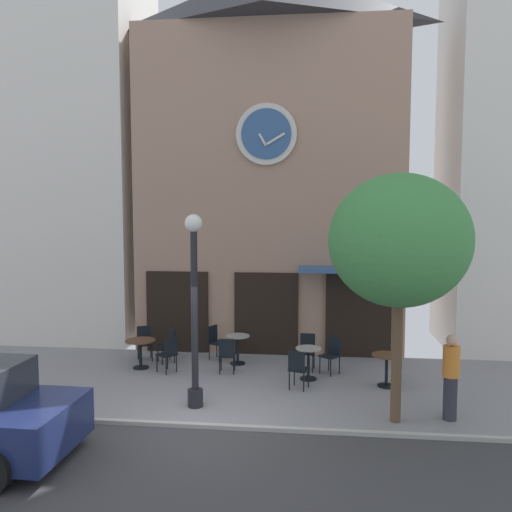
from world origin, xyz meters
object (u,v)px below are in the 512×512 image
Objects in this scene: street_lamp at (194,310)px; cafe_chair_near_tree at (169,342)px; street_tree at (399,241)px; cafe_chair_mid_row at (332,352)px; cafe_chair_right_end at (307,349)px; cafe_table_center at (308,359)px; cafe_chair_corner at (169,352)px; cafe_table_center_right at (387,364)px; pedestrian_orange at (451,376)px; cafe_table_near_door at (238,345)px; cafe_chair_under_awning at (227,353)px; cafe_chair_facing_street at (145,340)px; cafe_chair_left_end at (298,367)px; cafe_table_center_left at (140,347)px; cafe_chair_facing_wall at (215,340)px.

street_lamp is 3.68m from cafe_chair_near_tree.
cafe_chair_near_tree is (-5.39, 3.40, -2.93)m from street_tree.
street_tree is at bearing -68.89° from cafe_chair_mid_row.
street_lamp is 3.90m from cafe_chair_right_end.
cafe_chair_corner reaches higher than cafe_table_center.
cafe_chair_right_end is 0.67m from cafe_chair_mid_row.
pedestrian_orange is (0.96, -1.82, 0.35)m from cafe_table_center_right.
cafe_chair_right_end is at bearing -7.81° from cafe_table_near_door.
cafe_chair_facing_street is at bearing 157.80° from cafe_chair_under_awning.
cafe_chair_left_end is (2.07, 1.25, -1.48)m from street_lamp.
cafe_table_center_left is at bearing 129.19° from street_lamp.
cafe_chair_near_tree is 1.00× the size of cafe_chair_facing_wall.
cafe_chair_corner is (-3.41, -0.69, 0.00)m from cafe_chair_right_end.
cafe_chair_facing_wall is 0.54× the size of pedestrian_orange.
cafe_chair_facing_wall is at bearing 163.23° from cafe_chair_mid_row.
street_lamp reaches higher than cafe_chair_mid_row.
cafe_table_center_right is 0.83× the size of cafe_chair_mid_row.
cafe_chair_left_end is (3.48, -1.81, 0.00)m from cafe_chair_near_tree.
cafe_chair_right_end is at bearing 5.30° from cafe_table_center_left.
cafe_table_center_right is at bearing -4.82° from cafe_chair_corner.
cafe_chair_facing_wall is 6.40m from pedestrian_orange.
cafe_chair_mid_row is 1.00× the size of cafe_chair_corner.
cafe_chair_under_awning and cafe_chair_facing_street have the same top height.
cafe_table_center reaches higher than cafe_table_near_door.
cafe_chair_near_tree is at bearing 152.50° from cafe_chair_left_end.
cafe_chair_corner reaches higher than cafe_table_near_door.
cafe_chair_right_end is 1.00× the size of cafe_chair_facing_wall.
cafe_chair_corner and cafe_chair_facing_wall have the same top height.
cafe_table_center_right is at bearing 22.51° from street_lamp.
cafe_chair_right_end is at bearing 148.23° from cafe_table_center_right.
cafe_chair_near_tree and cafe_chair_left_end have the same top height.
cafe_table_near_door is at bearing 14.90° from cafe_table_center_left.
street_lamp reaches higher than cafe_chair_corner.
cafe_table_center_left is at bearing 160.01° from pedestrian_orange.
cafe_chair_facing_wall is (0.92, 1.35, 0.00)m from cafe_chair_corner.
cafe_chair_left_end is at bearing 31.10° from street_lamp.
cafe_chair_mid_row is (2.43, -0.52, 0.02)m from cafe_table_near_door.
cafe_chair_facing_street is 1.91m from cafe_chair_facing_wall.
cafe_table_center_right is 0.83× the size of cafe_chair_facing_wall.
cafe_table_center_left is 0.85× the size of cafe_chair_facing_street.
cafe_table_center_right is 2.08m from pedestrian_orange.
cafe_chair_mid_row is (0.61, -0.27, 0.00)m from cafe_chair_right_end.
cafe_chair_mid_row is (4.99, -0.65, 0.00)m from cafe_chair_facing_street.
cafe_table_center_right is at bearing -35.39° from cafe_chair_mid_row.
cafe_chair_under_awning is at bearing 172.10° from cafe_table_center_right.
cafe_table_near_door is 1.84m from cafe_chair_right_end.
cafe_chair_corner reaches higher than cafe_table_center_left.
cafe_chair_near_tree is 0.96m from cafe_chair_corner.
cafe_chair_under_awning is at bearing -67.48° from cafe_chair_facing_wall.
cafe_table_center_right is 1.49m from cafe_chair_mid_row.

